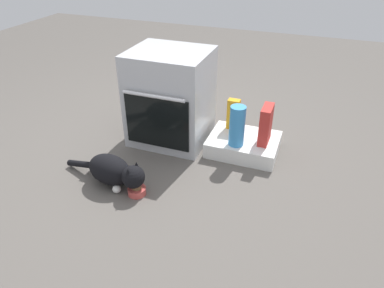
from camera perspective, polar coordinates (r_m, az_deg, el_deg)
name	(u,v)px	position (r m, az deg, el deg)	size (l,w,h in m)	color
ground	(154,164)	(2.58, -6.04, -3.29)	(8.00, 8.00, 0.00)	#56514C
oven	(170,97)	(2.72, -3.48, 7.47)	(0.58, 0.55, 0.71)	#B7BABF
pantry_cabinet	(243,144)	(2.71, 8.26, -0.06)	(0.51, 0.40, 0.12)	white
food_bowl	(137,190)	(2.31, -8.84, -7.36)	(0.12, 0.12, 0.07)	#C64C47
cat	(114,171)	(2.36, -12.41, -4.25)	(0.66, 0.25, 0.22)	black
juice_carton	(233,114)	(2.74, 6.63, 4.78)	(0.09, 0.06, 0.24)	orange
cereal_box	(266,125)	(2.59, 11.75, 3.05)	(0.07, 0.18, 0.28)	#B72D28
water_bottle	(237,126)	(2.52, 7.24, 2.88)	(0.11, 0.11, 0.30)	#388CD1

